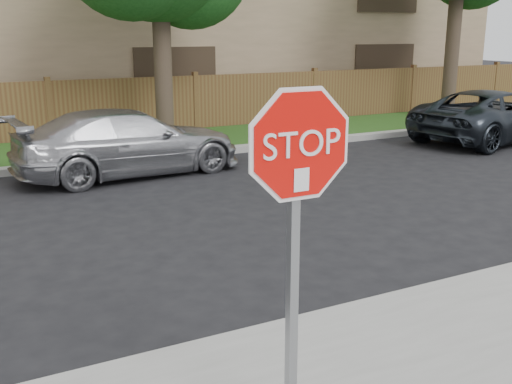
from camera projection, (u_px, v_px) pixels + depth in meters
ground at (249, 336)px, 5.74m from camera, size 90.00×90.00×0.00m
far_curb at (78, 165)px, 12.72m from camera, size 70.00×0.30×0.15m
grass_strip at (64, 152)px, 14.14m from camera, size 70.00×3.00×0.12m
fence at (50, 112)px, 15.31m from camera, size 70.00×0.12×1.60m
apartment_building at (15, 8)px, 19.41m from camera, size 35.20×9.20×7.20m
stop_sign at (298, 194)px, 3.82m from camera, size 1.01×0.13×2.55m
sedan_right at (129, 142)px, 12.01m from camera, size 4.72×2.27×1.33m
sedan_far_right at (493, 116)px, 15.70m from camera, size 5.12×2.99×1.34m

